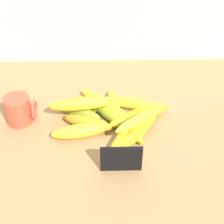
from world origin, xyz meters
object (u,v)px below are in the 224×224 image
Objects in this scene: coffee_mug at (19,110)px; banana_10 at (123,137)px; chalkboard_sign at (121,160)px; banana_0 at (114,107)px; banana_9 at (79,112)px; banana_13 at (141,119)px; banana_4 at (104,103)px; banana_8 at (131,103)px; banana_5 at (92,107)px; banana_1 at (139,115)px; banana_11 at (80,131)px; banana_6 at (108,113)px; banana_12 at (82,104)px; banana_7 at (139,130)px; banana_2 at (88,123)px; banana_3 at (126,122)px.

banana_10 is at bearing -17.33° from coffee_mug.
chalkboard_sign is 0.63× the size of banana_0.
banana_13 is at bearing -23.84° from banana_9.
banana_4 is (25.79, 6.03, -2.71)cm from coffee_mug.
coffee_mug is 0.52× the size of banana_8.
banana_1 is at bearing -18.45° from banana_5.
banana_6 is at bearing 45.18° from banana_11.
coffee_mug is at bearing -177.75° from banana_6.
banana_8 is at bearing 12.89° from banana_0.
banana_5 is 0.96× the size of banana_12.
banana_7 is at bearing -25.00° from banana_12.
banana_10 is 1.01× the size of banana_12.
banana_1 reaches higher than banana_2.
banana_4 is 9.06cm from banana_8.
banana_10 is (-5.49, -9.06, -0.44)cm from banana_1.
banana_9 is at bearing -152.16° from banana_4.
chalkboard_sign is at bearing -48.39° from banana_11.
chalkboard_sign reaches higher than banana_0.
banana_9 is 20.68cm from banana_13.
banana_8 reaches higher than banana_0.
banana_9 is at bearing 137.90° from banana_12.
banana_1 is 6.63cm from banana_8.
banana_3 is at bearing -5.73° from coffee_mug.
banana_10 is at bearing -151.62° from banana_7.
banana_11 reaches higher than banana_9.
chalkboard_sign reaches higher than banana_6.
banana_0 is 11.38cm from banana_12.
chalkboard_sign is at bearing -60.86° from banana_2.
banana_6 is at bearing 169.53° from banana_1.
banana_9 is at bearing -167.71° from banana_8.
banana_2 is 1.03× the size of banana_9.
banana_3 is 14.77cm from banana_12.
banana_9 is at bearing 153.78° from banana_7.
banana_12 is at bearing -132.02° from banana_5.
banana_10 is (4.20, -10.85, -0.23)cm from banana_6.
chalkboard_sign is 0.55× the size of banana_6.
coffee_mug reaches higher than banana_1.
banana_12 is (-12.26, 10.72, 4.04)cm from banana_10.
chalkboard_sign is 26.97cm from banana_4.
banana_1 is at bearing 85.36° from banana_7.
chalkboard_sign is at bearing -99.73° from banana_8.
banana_8 is (34.84, 5.59, -2.43)cm from coffee_mug.
banana_4 is at bearing 105.56° from banana_6.
banana_2 is 0.77× the size of banana_6.
chalkboard_sign is 0.71× the size of banana_2.
banana_3 is 11.56cm from banana_4.
banana_8 is 1.20× the size of banana_9.
banana_5 is (-3.73, -1.82, 0.01)cm from banana_4.
banana_9 is at bearing 6.09° from coffee_mug.
banana_3 is 1.00× the size of banana_4.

